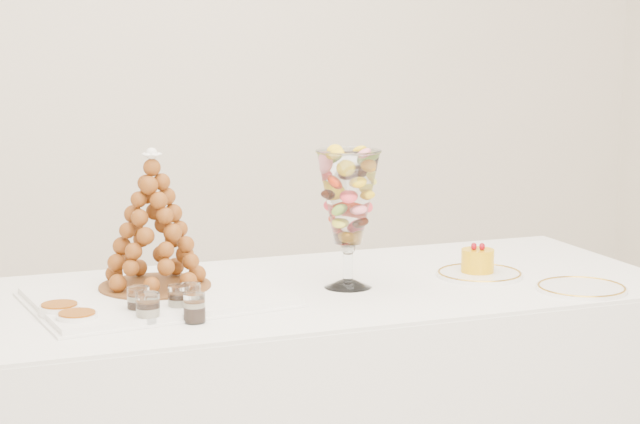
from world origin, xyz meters
name	(u,v)px	position (x,y,z in m)	size (l,w,h in m)	color
lace_tray	(158,297)	(-0.34, 0.18, 0.76)	(0.58, 0.43, 0.02)	white
macaron_vase	(348,199)	(0.15, 0.16, 0.98)	(0.16, 0.16, 0.35)	white
cake_plate	(479,274)	(0.53, 0.16, 0.75)	(0.23, 0.23, 0.01)	white
spare_plate	(581,288)	(0.70, -0.07, 0.75)	(0.23, 0.23, 0.01)	white
verrine_a	(138,302)	(-0.41, 0.06, 0.78)	(0.05, 0.05, 0.07)	white
verrine_b	(179,300)	(-0.31, 0.05, 0.78)	(0.05, 0.05, 0.07)	white
verrine_c	(190,298)	(-0.28, 0.06, 0.78)	(0.05, 0.05, 0.07)	white
verrine_d	(148,309)	(-0.40, -0.02, 0.79)	(0.05, 0.05, 0.07)	white
verrine_e	(194,308)	(-0.30, -0.04, 0.78)	(0.05, 0.05, 0.07)	white
ramekin_back	(60,311)	(-0.58, 0.11, 0.76)	(0.09, 0.09, 0.03)	white
ramekin_front	(77,320)	(-0.55, 0.02, 0.76)	(0.09, 0.09, 0.03)	white
croquembouche	(153,220)	(-0.33, 0.25, 0.94)	(0.28, 0.28, 0.35)	brown
mousse_cake	(478,260)	(0.53, 0.17, 0.79)	(0.09, 0.09, 0.08)	#F0AE0B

